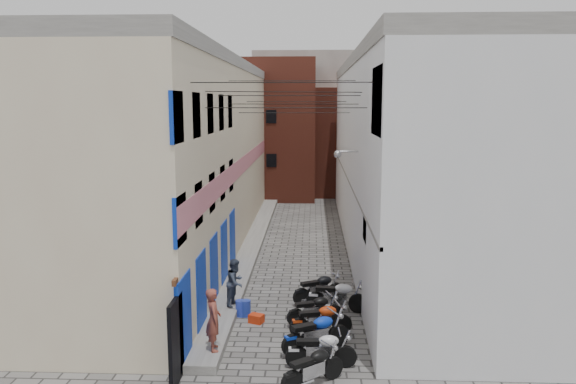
# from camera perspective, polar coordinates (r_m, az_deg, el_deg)

# --- Properties ---
(ground) EXTENTS (90.00, 90.00, 0.00)m
(ground) POSITION_cam_1_polar(r_m,az_deg,el_deg) (15.15, -1.00, -18.28)
(ground) COLOR #595654
(ground) RESTS_ON ground
(plinth) EXTENTS (0.90, 26.00, 0.25)m
(plinth) POSITION_cam_1_polar(r_m,az_deg,el_deg) (27.45, -3.61, -5.35)
(plinth) COLOR slate
(plinth) RESTS_ON ground
(building_left) EXTENTS (5.10, 27.00, 9.00)m
(building_left) POSITION_cam_1_polar(r_m,az_deg,el_deg) (27.12, -9.90, 3.75)
(building_left) COLOR beige
(building_left) RESTS_ON ground
(building_right) EXTENTS (5.94, 26.00, 9.00)m
(building_right) POSITION_cam_1_polar(r_m,az_deg,el_deg) (26.86, 11.45, 3.67)
(building_right) COLOR silver
(building_right) RESTS_ON ground
(building_far_brick_left) EXTENTS (6.00, 6.00, 10.00)m
(building_far_brick_left) POSITION_cam_1_polar(r_m,az_deg,el_deg) (41.57, -1.40, 6.40)
(building_far_brick_left) COLOR brown
(building_far_brick_left) RESTS_ON ground
(building_far_brick_right) EXTENTS (5.00, 6.00, 8.00)m
(building_far_brick_right) POSITION_cam_1_polar(r_m,az_deg,el_deg) (43.58, 5.39, 5.17)
(building_far_brick_right) COLOR brown
(building_far_brick_right) RESTS_ON ground
(building_far_concrete) EXTENTS (8.00, 5.00, 11.00)m
(building_far_concrete) POSITION_cam_1_polar(r_m,az_deg,el_deg) (47.45, 1.53, 7.34)
(building_far_concrete) COLOR slate
(building_far_concrete) RESTS_ON ground
(far_shopfront) EXTENTS (2.00, 0.30, 2.40)m
(far_shopfront) POSITION_cam_1_polar(r_m,az_deg,el_deg) (39.06, 1.27, 0.62)
(far_shopfront) COLOR black
(far_shopfront) RESTS_ON ground
(overhead_wires) EXTENTS (5.80, 13.02, 1.32)m
(overhead_wires) POSITION_cam_1_polar(r_m,az_deg,el_deg) (21.08, 0.24, 9.53)
(overhead_wires) COLOR black
(overhead_wires) RESTS_ON ground
(motorcycle_a) EXTENTS (1.84, 1.63, 1.09)m
(motorcycle_a) POSITION_cam_1_polar(r_m,az_deg,el_deg) (14.50, 2.56, -17.20)
(motorcycle_a) COLOR black
(motorcycle_a) RESTS_ON ground
(motorcycle_b) EXTENTS (1.93, 0.71, 1.10)m
(motorcycle_b) POSITION_cam_1_polar(r_m,az_deg,el_deg) (15.40, 3.38, -15.54)
(motorcycle_b) COLOR silver
(motorcycle_b) RESTS_ON ground
(motorcycle_c) EXTENTS (2.18, 1.59, 1.22)m
(motorcycle_c) POSITION_cam_1_polar(r_m,az_deg,el_deg) (16.25, 2.87, -13.94)
(motorcycle_c) COLOR #0B30B3
(motorcycle_c) RESTS_ON ground
(motorcycle_d) EXTENTS (2.02, 1.06, 1.12)m
(motorcycle_d) POSITION_cam_1_polar(r_m,az_deg,el_deg) (17.29, 3.36, -12.66)
(motorcycle_d) COLOR #AA300C
(motorcycle_d) RESTS_ON ground
(motorcycle_e) EXTENTS (1.93, 1.16, 1.07)m
(motorcycle_e) POSITION_cam_1_polar(r_m,az_deg,el_deg) (18.11, 2.76, -11.71)
(motorcycle_e) COLOR black
(motorcycle_e) RESTS_ON ground
(motorcycle_f) EXTENTS (2.13, 0.86, 1.20)m
(motorcycle_f) POSITION_cam_1_polar(r_m,az_deg,el_deg) (19.16, 5.00, -10.34)
(motorcycle_f) COLOR silver
(motorcycle_f) RESTS_ON ground
(motorcycle_g) EXTENTS (2.04, 1.46, 1.15)m
(motorcycle_g) POSITION_cam_1_polar(r_m,az_deg,el_deg) (19.94, 3.17, -9.62)
(motorcycle_g) COLOR black
(motorcycle_g) RESTS_ON ground
(person_a) EXTENTS (0.57, 0.73, 1.75)m
(person_a) POSITION_cam_1_polar(r_m,az_deg,el_deg) (15.79, -7.59, -12.70)
(person_a) COLOR brown
(person_a) RESTS_ON plinth
(person_b) EXTENTS (0.83, 0.93, 1.59)m
(person_b) POSITION_cam_1_polar(r_m,az_deg,el_deg) (19.00, -5.36, -9.10)
(person_b) COLOR #353E50
(person_b) RESTS_ON plinth
(water_jug_near) EXTENTS (0.43, 0.43, 0.54)m
(water_jug_near) POSITION_cam_1_polar(r_m,az_deg,el_deg) (18.89, -4.34, -11.69)
(water_jug_near) COLOR #223AAB
(water_jug_near) RESTS_ON ground
(water_jug_far) EXTENTS (0.43, 0.43, 0.53)m
(water_jug_far) POSITION_cam_1_polar(r_m,az_deg,el_deg) (18.91, -4.82, -11.68)
(water_jug_far) COLOR blue
(water_jug_far) RESTS_ON ground
(red_crate) EXTENTS (0.53, 0.47, 0.27)m
(red_crate) POSITION_cam_1_polar(r_m,az_deg,el_deg) (18.39, -3.24, -12.71)
(red_crate) COLOR red
(red_crate) RESTS_ON ground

